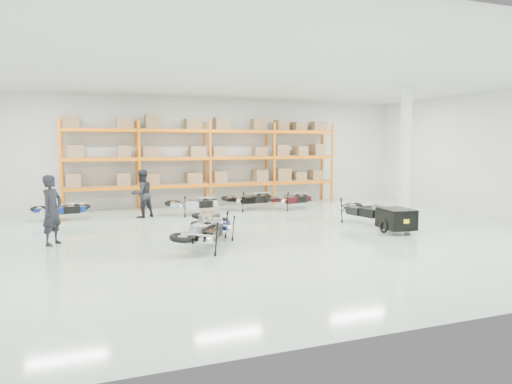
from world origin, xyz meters
name	(u,v)px	position (x,y,z in m)	size (l,w,h in m)	color
room	(264,156)	(0.00, 0.00, 2.25)	(18.00, 18.00, 18.00)	#A5B8A9
pallet_rack	(208,152)	(0.00, 6.45, 2.26)	(11.28, 0.98, 3.62)	orange
structural_column	(405,154)	(5.20, 0.50, 2.25)	(0.25, 0.25, 4.50)	white
moto_blue_centre	(217,221)	(-1.36, 0.01, 0.48)	(0.70, 1.58, 0.97)	#071046
moto_silver_left	(209,217)	(-1.49, 0.45, 0.53)	(0.77, 1.73, 1.06)	silver
moto_black_far_left	(202,228)	(-2.10, -1.32, 0.55)	(0.81, 1.81, 1.11)	black
moto_touring_right	(365,206)	(3.71, 0.50, 0.58)	(0.85, 1.90, 1.16)	black
trailer	(396,219)	(3.71, -1.10, 0.41)	(0.89, 1.71, 0.71)	black
moto_back_a	(61,206)	(-5.57, 4.61, 0.50)	(0.72, 1.63, 0.99)	navy
moto_back_b	(194,200)	(-1.07, 4.31, 0.53)	(0.78, 1.75, 1.07)	#AAB0B3
moto_back_c	(249,195)	(1.26, 4.83, 0.57)	(0.82, 1.85, 1.13)	black
moto_back_d	(291,196)	(2.84, 4.40, 0.53)	(0.77, 1.74, 1.06)	#380B10
person_left	(52,210)	(-5.56, 0.64, 0.90)	(0.66, 0.43, 1.80)	black
person_back	(142,194)	(-2.91, 4.34, 0.84)	(0.82, 0.64, 1.69)	black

